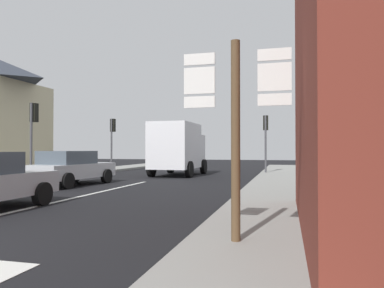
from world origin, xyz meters
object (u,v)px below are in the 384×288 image
object	(u,v)px
route_sign_post	(236,125)
traffic_light_near_left	(33,123)
sedan_far	(70,168)
delivery_truck	(178,147)
traffic_light_far_left	(112,132)
traffic_light_far_right	(266,131)

from	to	relation	value
route_sign_post	traffic_light_near_left	bearing A→B (deg)	139.50
sedan_far	traffic_light_near_left	distance (m)	3.63
route_sign_post	delivery_truck	bearing A→B (deg)	109.91
traffic_light_far_left	traffic_light_far_right	world-z (taller)	traffic_light_far_left
delivery_truck	route_sign_post	bearing A→B (deg)	-70.09
delivery_truck	traffic_light_far_left	bearing A→B (deg)	155.97
traffic_light_far_left	route_sign_post	bearing A→B (deg)	-57.99
traffic_light_far_left	traffic_light_near_left	bearing A→B (deg)	-90.00
route_sign_post	traffic_light_far_right	distance (m)	17.23
sedan_far	traffic_light_far_left	world-z (taller)	traffic_light_far_left
sedan_far	delivery_truck	world-z (taller)	delivery_truck
traffic_light_far_left	traffic_light_near_left	xyz separation A→B (m)	(0.00, -8.19, 0.06)
traffic_light_far_right	traffic_light_near_left	distance (m)	13.09
traffic_light_far_right	traffic_light_near_left	bearing A→B (deg)	-143.28
traffic_light_far_right	traffic_light_near_left	xyz separation A→B (m)	(-10.49, -7.82, 0.10)
route_sign_post	traffic_light_far_left	world-z (taller)	traffic_light_far_left
traffic_light_far_right	delivery_truck	bearing A→B (deg)	-157.27
delivery_truck	traffic_light_near_left	bearing A→B (deg)	-133.82
route_sign_post	traffic_light_far_right	xyz separation A→B (m)	(-0.49, 17.20, 0.77)
delivery_truck	traffic_light_far_left	xyz separation A→B (m)	(-5.50, 2.45, 1.07)
sedan_far	traffic_light_far_right	xyz separation A→B (m)	(7.71, 8.99, 1.92)
traffic_light_near_left	sedan_far	bearing A→B (deg)	-22.76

